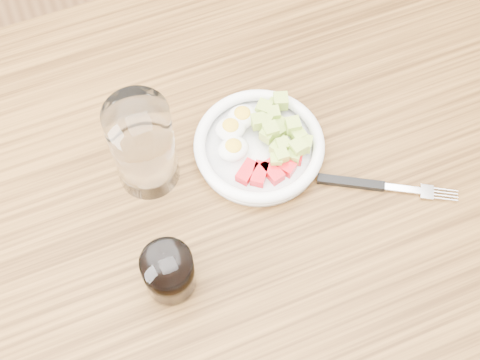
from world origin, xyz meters
name	(u,v)px	position (x,y,z in m)	size (l,w,h in m)	color
ground	(245,330)	(0.00, 0.00, 0.00)	(4.00, 4.00, 0.00)	brown
dining_table	(248,220)	(0.00, 0.00, 0.67)	(1.50, 0.90, 0.77)	brown
bowl	(259,144)	(0.04, 0.06, 0.79)	(0.20, 0.20, 0.05)	white
fork	(370,185)	(0.17, -0.06, 0.77)	(0.19, 0.12, 0.01)	black
water_glass	(143,146)	(-0.13, 0.09, 0.85)	(0.09, 0.09, 0.16)	white
coffee_glass	(169,272)	(-0.15, -0.09, 0.81)	(0.07, 0.07, 0.08)	white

